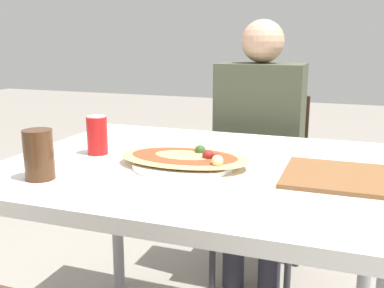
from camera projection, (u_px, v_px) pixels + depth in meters
dining_table at (198, 186)px, 1.38m from camera, size 1.15×0.93×0.76m
chair_far_seated at (262, 177)px, 2.13m from camera, size 0.40×0.40×0.86m
person_seated at (259, 138)px, 1.98m from camera, size 0.37×0.26×1.20m
pizza_main at (185, 159)px, 1.32m from camera, size 0.40×0.31×0.06m
soda_can at (97, 135)px, 1.45m from camera, size 0.07×0.07×0.12m
drink_glass at (39, 155)px, 1.19m from camera, size 0.08×0.08×0.13m
serving_tray at (354, 178)px, 1.19m from camera, size 0.37×0.28×0.01m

